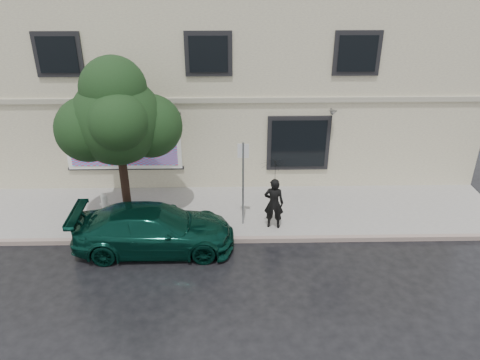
{
  "coord_description": "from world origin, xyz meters",
  "views": [
    {
      "loc": [
        0.75,
        -10.91,
        8.45
      ],
      "look_at": [
        1.0,
        2.2,
        1.85
      ],
      "focal_mm": 35.0,
      "sensor_mm": 36.0,
      "label": 1
    }
  ],
  "objects_px": {
    "pedestrian": "(274,203)",
    "street_tree": "(117,121)",
    "fire_hydrant": "(105,204)",
    "car": "(154,229)"
  },
  "relations": [
    {
      "from": "street_tree",
      "to": "fire_hydrant",
      "type": "xyz_separation_m",
      "value": [
        -0.86,
        0.4,
        -3.14
      ]
    },
    {
      "from": "car",
      "to": "pedestrian",
      "type": "xyz_separation_m",
      "value": [
        3.73,
        0.95,
        0.32
      ]
    },
    {
      "from": "pedestrian",
      "to": "fire_hydrant",
      "type": "height_order",
      "value": "pedestrian"
    },
    {
      "from": "pedestrian",
      "to": "car",
      "type": "bearing_deg",
      "value": 23.79
    },
    {
      "from": "pedestrian",
      "to": "street_tree",
      "type": "height_order",
      "value": "street_tree"
    },
    {
      "from": "pedestrian",
      "to": "fire_hydrant",
      "type": "distance_m",
      "value": 5.75
    },
    {
      "from": "fire_hydrant",
      "to": "pedestrian",
      "type": "bearing_deg",
      "value": 3.64
    },
    {
      "from": "car",
      "to": "pedestrian",
      "type": "distance_m",
      "value": 3.86
    },
    {
      "from": "pedestrian",
      "to": "street_tree",
      "type": "bearing_deg",
      "value": 4.1
    },
    {
      "from": "car",
      "to": "pedestrian",
      "type": "height_order",
      "value": "pedestrian"
    }
  ]
}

